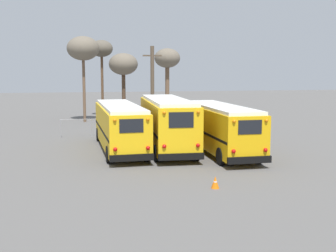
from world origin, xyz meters
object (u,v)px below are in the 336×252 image
(traffic_cone, at_px, (215,182))
(school_bus_2, at_px, (219,127))
(bare_tree_0, at_px, (167,60))
(bare_tree_3, at_px, (123,65))
(school_bus_1, at_px, (167,122))
(bare_tree_1, at_px, (83,49))
(utility_pole, at_px, (152,85))
(school_bus_0, at_px, (120,125))
(bare_tree_2, at_px, (102,50))

(traffic_cone, bearing_deg, school_bus_2, 70.30)
(bare_tree_0, relative_size, bare_tree_3, 1.06)
(traffic_cone, bearing_deg, school_bus_1, 91.27)
(school_bus_1, relative_size, bare_tree_1, 1.19)
(utility_pole, xyz_separation_m, bare_tree_1, (-6.32, 3.84, 3.45))
(school_bus_1, height_order, traffic_cone, school_bus_1)
(school_bus_0, xyz_separation_m, bare_tree_2, (-0.05, 20.17, 5.76))
(traffic_cone, bearing_deg, bare_tree_2, 96.22)
(bare_tree_2, bearing_deg, traffic_cone, -83.78)
(bare_tree_2, xyz_separation_m, traffic_cone, (3.29, -30.14, -7.11))
(bare_tree_2, distance_m, traffic_cone, 31.14)
(bare_tree_1, bearing_deg, school_bus_0, -82.69)
(bare_tree_0, distance_m, bare_tree_2, 7.68)
(school_bus_1, xyz_separation_m, traffic_cone, (0.21, -9.51, -1.54))
(school_bus_2, height_order, traffic_cone, school_bus_2)
(utility_pole, distance_m, bare_tree_2, 9.63)
(school_bus_2, xyz_separation_m, traffic_cone, (-2.82, -7.88, -1.36))
(bare_tree_3, height_order, traffic_cone, bare_tree_3)
(bare_tree_2, relative_size, traffic_cone, 15.86)
(bare_tree_0, distance_m, bare_tree_1, 8.66)
(school_bus_0, relative_size, bare_tree_3, 1.49)
(school_bus_1, bearing_deg, bare_tree_0, 78.27)
(bare_tree_3, bearing_deg, school_bus_0, -96.61)
(bare_tree_2, xyz_separation_m, bare_tree_3, (2.22, -1.38, -1.63))
(school_bus_2, bearing_deg, bare_tree_3, 100.54)
(school_bus_1, distance_m, bare_tree_3, 19.68)
(utility_pole, bearing_deg, bare_tree_1, 148.75)
(school_bus_1, xyz_separation_m, bare_tree_2, (-3.08, 20.64, 5.57))
(school_bus_0, height_order, utility_pole, utility_pole)
(bare_tree_0, bearing_deg, school_bus_2, -91.44)
(school_bus_0, relative_size, bare_tree_1, 1.23)
(school_bus_0, distance_m, bare_tree_3, 19.37)
(school_bus_0, distance_m, traffic_cone, 10.57)
(school_bus_1, xyz_separation_m, school_bus_2, (3.03, -1.63, -0.18))
(school_bus_1, bearing_deg, school_bus_2, -28.23)
(school_bus_2, relative_size, bare_tree_1, 1.16)
(bare_tree_1, bearing_deg, bare_tree_3, 31.80)
(school_bus_1, bearing_deg, bare_tree_3, 92.53)
(utility_pole, height_order, traffic_cone, utility_pole)
(school_bus_0, bearing_deg, utility_pole, 70.95)
(school_bus_1, xyz_separation_m, bare_tree_1, (-5.10, 16.62, 5.46))
(traffic_cone, bearing_deg, bare_tree_0, 82.89)
(bare_tree_1, xyz_separation_m, traffic_cone, (5.31, -26.13, -7.00))
(school_bus_1, distance_m, bare_tree_1, 18.23)
(school_bus_2, distance_m, bare_tree_3, 21.64)
(school_bus_1, height_order, bare_tree_1, bare_tree_1)
(bare_tree_2, height_order, traffic_cone, bare_tree_2)
(school_bus_0, relative_size, utility_pole, 1.41)
(bare_tree_0, xyz_separation_m, traffic_cone, (-3.28, -26.34, -5.95))
(school_bus_1, height_order, utility_pole, utility_pole)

